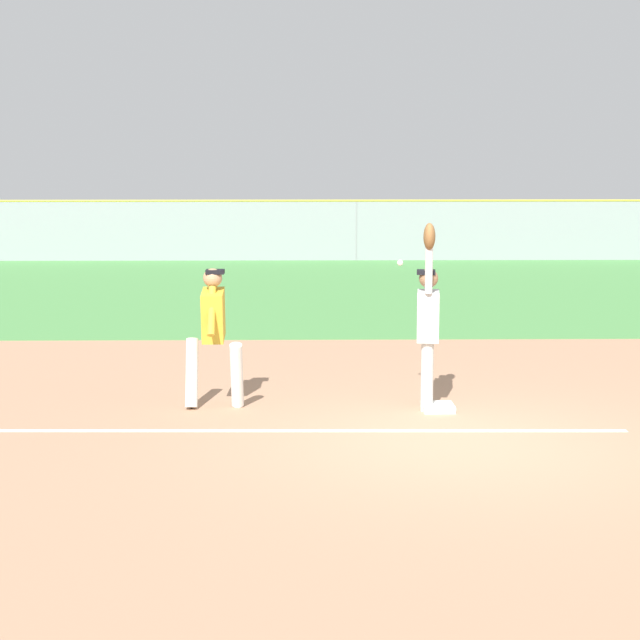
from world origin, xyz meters
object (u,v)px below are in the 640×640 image
at_px(parked_car_red, 351,231).
at_px(parked_car_white, 515,230).
at_px(fielder, 428,319).
at_px(runner, 213,328).
at_px(parked_car_tan, 165,231).
at_px(first_base, 438,407).
at_px(baseball, 400,263).

height_order(parked_car_red, parked_car_white, same).
xyz_separation_m(fielder, runner, (-2.59, 0.11, -0.12)).
relative_size(parked_car_tan, parked_car_red, 0.98).
distance_m(first_base, baseball, 1.82).
bearing_deg(first_base, parked_car_tan, 105.52).
bearing_deg(baseball, parked_car_tan, 104.75).
xyz_separation_m(parked_car_tan, parked_car_red, (6.28, -0.12, 0.00)).
distance_m(runner, parked_car_white, 24.09).
distance_m(runner, parked_car_tan, 22.80).
height_order(parked_car_tan, parked_car_red, same).
height_order(runner, parked_car_red, runner).
bearing_deg(parked_car_tan, first_base, -74.03).
height_order(first_base, fielder, fielder).
bearing_deg(parked_car_white, fielder, -104.20).
distance_m(first_base, runner, 2.89).
xyz_separation_m(parked_car_tan, parked_car_white, (11.88, 0.10, 0.00)).
bearing_deg(parked_car_red, parked_car_white, 5.85).
relative_size(fielder, parked_car_white, 0.52).
height_order(runner, baseball, baseball).
bearing_deg(fielder, parked_car_white, -97.67).
relative_size(fielder, parked_car_tan, 0.52).
bearing_deg(parked_car_red, runner, -93.30).
bearing_deg(first_base, baseball, 136.14).
xyz_separation_m(first_base, parked_car_tan, (-6.30, 22.68, 0.63)).
distance_m(first_base, parked_car_tan, 23.55).
bearing_deg(runner, parked_car_red, 82.64).
bearing_deg(runner, first_base, -3.90).
xyz_separation_m(fielder, parked_car_white, (5.71, 22.73, -0.45)).
bearing_deg(runner, baseball, 6.02).
distance_m(first_base, parked_car_white, 23.46).
xyz_separation_m(runner, parked_car_red, (2.70, 22.40, -0.32)).
relative_size(runner, parked_car_red, 0.38).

